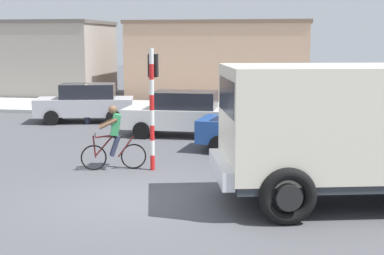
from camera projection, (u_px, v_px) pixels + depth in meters
The scene contains 11 objects.
ground_plane at pixel (133, 199), 11.92m from camera, with size 120.00×120.00×0.00m, color #4C4C51.
sidewalk_far at pixel (219, 109), 26.65m from camera, with size 80.00×5.00×0.16m, color #ADADA8.
truck_foreground at pixel (349, 125), 11.36m from camera, with size 5.85×3.78×2.90m.
cyclist at pixel (114, 138), 14.49m from camera, with size 1.65×0.70×1.72m.
traffic_light_pole at pixel (152, 92), 14.31m from camera, with size 0.24×0.43×3.20m.
car_red_near at pixel (182, 113), 19.61m from camera, with size 4.02×1.92×1.60m.
car_white_mid at pixel (264, 126), 16.77m from camera, with size 4.15×2.18×1.60m.
car_far_side at pixel (86, 102), 22.97m from camera, with size 4.29×2.62×1.60m.
pedestrian_near_kerb at pixel (87, 103), 22.42m from camera, with size 0.34×0.22×1.62m.
building_corner_left at pixel (44, 59), 33.61m from camera, with size 7.63×5.84×4.52m.
building_mid_block at pixel (221, 59), 32.63m from camera, with size 10.38×6.10×4.49m.
Camera 1 is at (3.25, -11.13, 3.42)m, focal length 51.41 mm.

